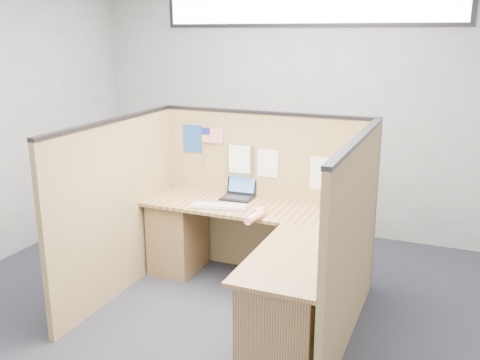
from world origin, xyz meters
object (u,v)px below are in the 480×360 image
at_px(l_desk, 255,262).
at_px(laptop, 239,192).
at_px(keyboard, 219,206).
at_px(mouse, 260,212).

distance_m(l_desk, laptop, 0.81).
height_order(laptop, keyboard, laptop).
bearing_deg(keyboard, mouse, -15.28).
height_order(l_desk, keyboard, keyboard).
relative_size(laptop, mouse, 3.04).
bearing_deg(mouse, l_desk, -80.54).
xyz_separation_m(keyboard, mouse, (0.39, -0.02, 0.00)).
bearing_deg(mouse, keyboard, 177.74).
relative_size(l_desk, laptop, 6.67).
bearing_deg(l_desk, keyboard, 150.98).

